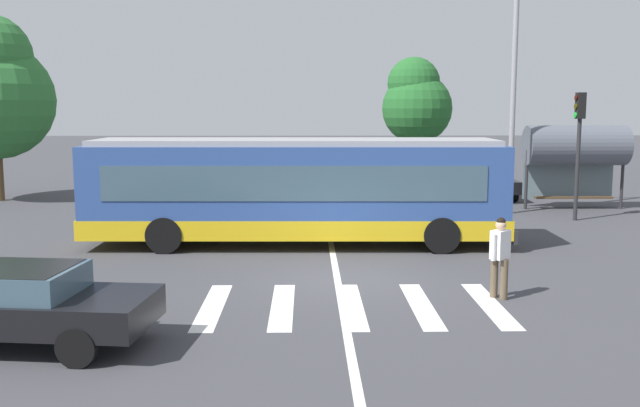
% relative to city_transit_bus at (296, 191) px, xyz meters
% --- Properties ---
extents(ground_plane, '(160.00, 160.00, 0.00)m').
position_rel_city_transit_bus_xyz_m(ground_plane, '(1.14, -4.12, -1.59)').
color(ground_plane, '#3D3D42').
extents(city_transit_bus, '(12.11, 2.82, 3.06)m').
position_rel_city_transit_bus_xyz_m(city_transit_bus, '(0.00, 0.00, 0.00)').
color(city_transit_bus, black).
rests_on(city_transit_bus, ground_plane).
extents(pedestrian_crossing_street, '(0.47, 0.46, 1.72)m').
position_rel_city_transit_bus_xyz_m(pedestrian_crossing_street, '(4.32, -5.83, -0.62)').
color(pedestrian_crossing_street, brown).
rests_on(pedestrian_crossing_street, ground_plane).
extents(foreground_sedan, '(4.68, 2.32, 1.35)m').
position_rel_city_transit_bus_xyz_m(foreground_sedan, '(-4.55, -8.63, -0.82)').
color(foreground_sedan, black).
rests_on(foreground_sedan, ground_plane).
extents(parked_car_red, '(1.89, 4.51, 1.35)m').
position_rel_city_transit_bus_xyz_m(parked_car_red, '(-2.49, 9.96, -0.82)').
color(parked_car_red, black).
rests_on(parked_car_red, ground_plane).
extents(parked_car_charcoal, '(2.02, 4.58, 1.35)m').
position_rel_city_transit_bus_xyz_m(parked_car_charcoal, '(0.29, 10.36, -0.82)').
color(parked_car_charcoal, black).
rests_on(parked_car_charcoal, ground_plane).
extents(parked_car_silver, '(1.99, 4.56, 1.35)m').
position_rel_city_transit_bus_xyz_m(parked_car_silver, '(3.00, 9.98, -0.82)').
color(parked_car_silver, black).
rests_on(parked_car_silver, ground_plane).
extents(parked_car_white, '(1.99, 4.56, 1.35)m').
position_rel_city_transit_bus_xyz_m(parked_car_white, '(5.54, 10.12, -0.82)').
color(parked_car_white, black).
rests_on(parked_car_white, ground_plane).
extents(parked_car_black, '(1.96, 4.55, 1.35)m').
position_rel_city_transit_bus_xyz_m(parked_car_black, '(8.27, 10.59, -0.82)').
color(parked_car_black, black).
rests_on(parked_car_black, ground_plane).
extents(traffic_light_far_corner, '(0.33, 0.32, 4.45)m').
position_rel_city_transit_bus_xyz_m(traffic_light_far_corner, '(9.75, 4.27, 1.42)').
color(traffic_light_far_corner, '#28282B').
rests_on(traffic_light_far_corner, ground_plane).
extents(bus_stop_shelter, '(3.88, 1.54, 3.25)m').
position_rel_city_transit_bus_xyz_m(bus_stop_shelter, '(10.74, 7.06, 0.83)').
color(bus_stop_shelter, '#28282B').
rests_on(bus_stop_shelter, ground_plane).
extents(twin_arm_street_lamp, '(5.08, 0.32, 9.48)m').
position_rel_city_transit_bus_xyz_m(twin_arm_street_lamp, '(7.90, 5.94, 4.25)').
color(twin_arm_street_lamp, '#939399').
rests_on(twin_arm_street_lamp, ground_plane).
extents(background_tree_right, '(3.61, 3.61, 6.49)m').
position_rel_city_transit_bus_xyz_m(background_tree_right, '(5.96, 16.51, 2.64)').
color(background_tree_right, brown).
rests_on(background_tree_right, ground_plane).
extents(crosswalk_painted_stripes, '(6.05, 3.36, 0.01)m').
position_rel_city_transit_bus_xyz_m(crosswalk_painted_stripes, '(1.21, -6.33, -1.58)').
color(crosswalk_painted_stripes, silver).
rests_on(crosswalk_painted_stripes, ground_plane).
extents(lane_center_line, '(0.16, 24.00, 0.01)m').
position_rel_city_transit_bus_xyz_m(lane_center_line, '(1.01, -2.12, -1.59)').
color(lane_center_line, silver).
rests_on(lane_center_line, ground_plane).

